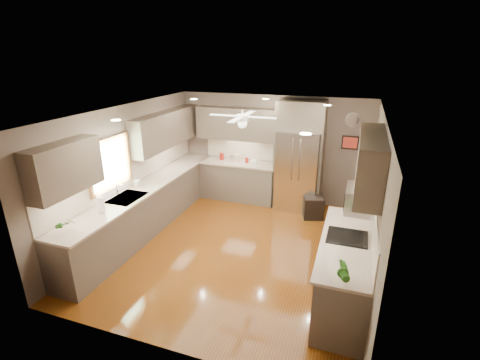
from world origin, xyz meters
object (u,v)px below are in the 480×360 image
Objects in this scene: canister_c at (238,158)px; refrigerator at (299,158)px; microwave at (361,199)px; canister_b at (232,158)px; stool at (313,207)px; potted_plant_right at (344,271)px; paper_towel at (101,204)px; canister_a at (222,156)px; canister_d at (247,160)px; soap_bottle at (138,182)px; bowl at (254,163)px; potted_plant_left at (66,224)px.

canister_c is 0.07× the size of refrigerator.
refrigerator is 3.03m from microwave.
canister_b is 0.29× the size of stool.
potted_plant_right is at bearing -54.88° from canister_b.
paper_towel is at bearing -128.53° from refrigerator.
microwave reaches higher than canister_c.
canister_a is 5.08m from potted_plant_right.
canister_d reaches higher than stool.
microwave is at bearing -8.05° from soap_bottle.
microwave is at bearing -68.80° from stool.
canister_b is 2.25m from stool.
bowl is at bearing 119.60° from potted_plant_right.
canister_b is 3.55m from paper_towel.
canister_b is 4.08m from microwave.
potted_plant_right reaches higher than canister_a.
canister_b is at bearing 62.85° from soap_bottle.
paper_towel is (-2.64, -3.31, -0.11)m from refrigerator.
microwave is (2.36, -2.72, 0.52)m from bowl.
refrigerator is at bearing 107.10° from potted_plant_right.
stool is (-0.89, 2.29, -1.24)m from microwave.
paper_towel is (-1.02, -3.40, 0.07)m from canister_b.
canister_a reaches higher than canister_b.
refrigerator reaches higher than potted_plant_right.
potted_plant_right reaches higher than bowl.
potted_plant_right is 3.71m from stool.
microwave reaches higher than soap_bottle.
potted_plant_left reaches higher than canister_c.
paper_towel reaches higher than canister_b.
potted_plant_left reaches higher than soap_bottle.
paper_towel is at bearing -84.51° from soap_bottle.
potted_plant_left is 0.93× the size of potted_plant_right.
bowl is (0.85, -0.08, -0.06)m from canister_a.
canister_a reaches higher than bowl.
canister_b is at bearing 177.10° from refrigerator.
canister_d is (0.38, -0.03, -0.01)m from canister_b.
bowl is at bearing 179.37° from refrigerator.
canister_d is 0.39× the size of potted_plant_right.
canister_a is at bearing 174.89° from bowl.
refrigerator is at bearing -2.90° from canister_b.
potted_plant_left is at bearing -106.04° from canister_c.
canister_c is 0.23m from canister_d.
potted_plant_right is at bearing -58.52° from canister_d.
soap_bottle is at bearing -117.15° from canister_b.
canister_c is at bearing -5.98° from canister_b.
stool is (2.05, -0.50, -0.77)m from canister_b.
potted_plant_left is 0.51× the size of microwave.
paper_towel is at bearing -115.78° from bowl.
potted_plant_right is (3.10, -4.03, 0.07)m from canister_a.
canister_a is 0.60× the size of paper_towel.
canister_c is at bearing 165.81° from stool.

